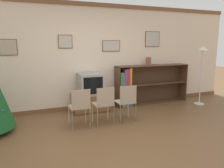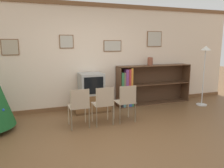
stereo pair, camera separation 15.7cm
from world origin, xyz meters
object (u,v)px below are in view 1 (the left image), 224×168
folding_chair_center (104,103)px  bookshelf (141,86)px  standing_lamp (202,60)px  tv_console (91,103)px  vase (148,61)px  folding_chair_left (80,106)px  folding_chair_right (126,101)px  television (90,84)px

folding_chair_center → bookshelf: bookshelf is taller
bookshelf → standing_lamp: size_ratio=1.34×
tv_console → vase: (1.72, 0.11, 0.99)m
folding_chair_left → bookshelf: 2.31m
tv_console → standing_lamp: (3.03, -0.52, 1.03)m
tv_console → folding_chair_left: bearing=-116.7°
folding_chair_left → folding_chair_right: bearing=0.0°
television → folding_chair_right: television is taller
tv_console → folding_chair_center: bearing=-90.0°
standing_lamp → folding_chair_center: bearing=-170.8°
folding_chair_right → standing_lamp: (2.52, 0.49, 0.78)m
folding_chair_center → folding_chair_right: bearing=0.0°
bookshelf → vase: bearing=-0.6°
tv_console → folding_chair_right: bearing=-63.3°
folding_chair_center → standing_lamp: (3.03, 0.49, 0.78)m
bookshelf → vase: vase is taller
television → tv_console: bearing=90.0°
television → folding_chair_right: size_ratio=0.70×
television → vase: bearing=3.8°
folding_chair_center → standing_lamp: 3.17m
television → folding_chair_center: (0.00, -1.02, -0.24)m
tv_console → bookshelf: bearing=4.4°
folding_chair_center → bookshelf: 1.88m
tv_console → folding_chair_center: 1.05m
folding_chair_left → standing_lamp: bearing=7.9°
folding_chair_left → tv_console: bearing=63.3°
tv_console → standing_lamp: bearing=-9.8°
folding_chair_right → standing_lamp: 2.68m
vase → standing_lamp: 1.46m
bookshelf → tv_console: bearing=-175.6°
tv_console → standing_lamp: 3.24m
tv_console → vase: bearing=3.7°
tv_console → bookshelf: bookshelf is taller
folding_chair_left → vase: 2.61m
folding_chair_center → folding_chair_right: (0.51, 0.00, 0.00)m
folding_chair_center → folding_chair_right: 0.51m
tv_console → folding_chair_center: folding_chair_center is taller
bookshelf → standing_lamp: (1.53, -0.64, 0.73)m
folding_chair_left → vase: (2.23, 1.13, 0.74)m
folding_chair_left → folding_chair_center: bearing=0.0°
folding_chair_center → standing_lamp: bearing=9.2°
folding_chair_center → bookshelf: (1.50, 1.13, 0.05)m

